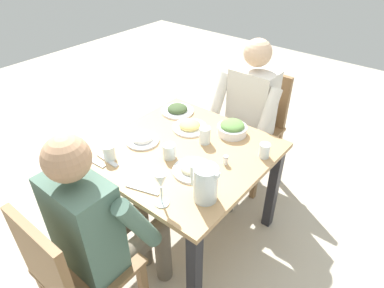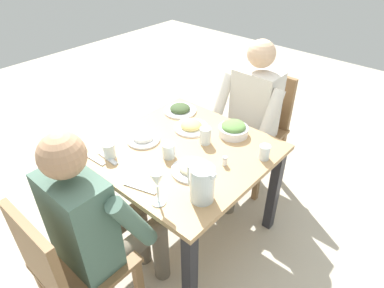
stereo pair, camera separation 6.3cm
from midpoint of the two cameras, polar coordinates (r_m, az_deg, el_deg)
name	(u,v)px [view 1 (the left image)]	position (r m, az deg, el deg)	size (l,w,h in m)	color
ground_plane	(185,229)	(2.46, -1.97, -14.37)	(8.00, 8.00, 0.00)	#B7AD99
dining_table	(184,164)	(2.05, -2.30, -3.41)	(0.95, 0.95, 0.70)	tan
chair_near	(257,122)	(2.66, 10.30, 3.74)	(0.40, 0.40, 0.90)	olive
chair_far	(73,272)	(1.73, -20.74, -19.79)	(0.40, 0.40, 0.90)	olive
diner_near	(244,116)	(2.43, 8.20, 4.80)	(0.48, 0.53, 1.19)	silver
diner_far	(104,223)	(1.67, -15.91, -12.90)	(0.48, 0.53, 1.19)	#4C6B5B
water_pitcher	(205,183)	(1.60, 1.16, -6.76)	(0.16, 0.12, 0.19)	silver
salad_bowl	(232,128)	(2.11, 6.01, 2.71)	(0.19, 0.19, 0.09)	white
plate_yoghurt	(143,139)	(2.07, -9.31, 0.79)	(0.20, 0.20, 0.05)	white
plate_beans	(193,169)	(1.81, -0.80, -4.25)	(0.23, 0.23, 0.05)	white
plate_fries	(190,126)	(2.17, -1.22, 3.07)	(0.22, 0.22, 0.06)	white
plate_dolmas	(177,110)	(2.36, -3.27, 5.87)	(0.23, 0.23, 0.05)	white
water_glass_near_left	(205,135)	(2.01, 1.29, 1.48)	(0.07, 0.07, 0.10)	silver
water_glass_center	(169,151)	(1.90, -4.87, -1.25)	(0.07, 0.07, 0.09)	silver
water_glass_by_pitcher	(264,151)	(1.94, 11.36, -1.11)	(0.06, 0.06, 0.09)	silver
water_glass_near_right	(109,153)	(1.94, -14.88, -1.46)	(0.07, 0.07, 0.09)	silver
wine_glass	(161,181)	(1.55, -6.55, -6.37)	(0.08, 0.08, 0.20)	silver
salt_shaker	(226,160)	(1.86, 4.80, -2.74)	(0.03, 0.03, 0.05)	white
fork_near	(94,161)	(1.97, -17.26, -2.85)	(0.17, 0.03, 0.01)	silver
knife_near	(142,190)	(1.73, -9.56, -7.74)	(0.18, 0.02, 0.01)	silver
fork_far	(108,160)	(1.96, -15.10, -2.68)	(0.17, 0.03, 0.01)	silver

